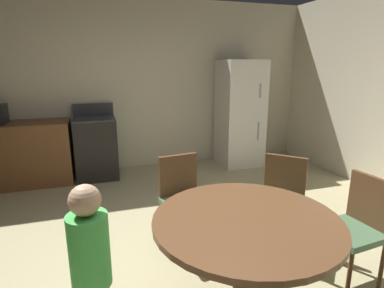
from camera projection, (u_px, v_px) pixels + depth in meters
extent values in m
plane|color=tan|center=(195.00, 274.00, 2.59)|extent=(14.00, 14.00, 0.00)
cube|color=beige|center=(137.00, 86.00, 5.09)|extent=(6.11, 0.12, 2.70)
cube|color=brown|center=(7.00, 155.00, 4.39)|extent=(1.70, 0.60, 0.90)
cube|color=black|center=(96.00, 148.00, 4.74)|extent=(0.60, 0.60, 0.90)
cube|color=#38383D|center=(94.00, 118.00, 4.62)|extent=(0.60, 0.60, 0.02)
cube|color=#38383D|center=(93.00, 109.00, 4.86)|extent=(0.60, 0.04, 0.18)
cube|color=white|center=(240.00, 114.00, 5.27)|extent=(0.68, 0.66, 1.76)
cylinder|color=#B2B2B7|center=(261.00, 91.00, 4.91)|extent=(0.02, 0.02, 0.22)
cylinder|color=#B2B2B7|center=(258.00, 131.00, 5.08)|extent=(0.02, 0.02, 0.30)
cylinder|color=brown|center=(244.00, 273.00, 2.05)|extent=(0.14, 0.14, 0.72)
cylinder|color=brown|center=(246.00, 221.00, 1.96)|extent=(1.18, 1.18, 0.04)
cylinder|color=brown|center=(349.00, 278.00, 2.23)|extent=(0.03, 0.03, 0.43)
cylinder|color=brown|center=(314.00, 252.00, 2.53)|extent=(0.03, 0.03, 0.43)
cylinder|color=brown|center=(382.00, 266.00, 2.35)|extent=(0.03, 0.03, 0.43)
cylinder|color=brown|center=(345.00, 243.00, 2.66)|extent=(0.03, 0.03, 0.43)
cube|color=#4C704C|center=(350.00, 232.00, 2.38)|extent=(0.43, 0.43, 0.05)
cube|color=brown|center=(371.00, 203.00, 2.40)|extent=(0.07, 0.38, 0.42)
cylinder|color=brown|center=(211.00, 232.00, 2.84)|extent=(0.03, 0.03, 0.43)
cylinder|color=brown|center=(176.00, 240.00, 2.70)|extent=(0.03, 0.03, 0.43)
cylinder|color=brown|center=(195.00, 216.00, 3.13)|extent=(0.03, 0.03, 0.43)
cylinder|color=brown|center=(163.00, 223.00, 3.00)|extent=(0.03, 0.03, 0.43)
cube|color=#4C704C|center=(186.00, 204.00, 2.86)|extent=(0.45, 0.45, 0.05)
cube|color=brown|center=(178.00, 176.00, 2.96)|extent=(0.38, 0.08, 0.42)
cylinder|color=brown|center=(292.00, 242.00, 2.67)|extent=(0.03, 0.03, 0.43)
cylinder|color=brown|center=(254.00, 232.00, 2.83)|extent=(0.03, 0.03, 0.43)
cylinder|color=brown|center=(299.00, 225.00, 2.96)|extent=(0.03, 0.03, 0.43)
cylinder|color=brown|center=(264.00, 217.00, 3.11)|extent=(0.03, 0.03, 0.43)
cube|color=#4C704C|center=(279.00, 205.00, 2.83)|extent=(0.57, 0.57, 0.05)
cube|color=brown|center=(285.00, 177.00, 2.93)|extent=(0.29, 0.30, 0.42)
cylinder|color=#4CC656|center=(89.00, 250.00, 1.70)|extent=(0.22, 0.22, 0.42)
sphere|color=#D6A884|center=(85.00, 200.00, 1.63)|extent=(0.17, 0.17, 0.17)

